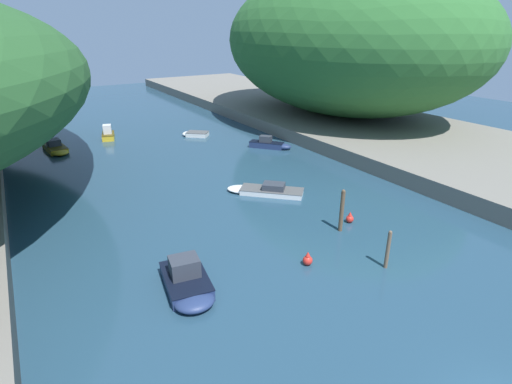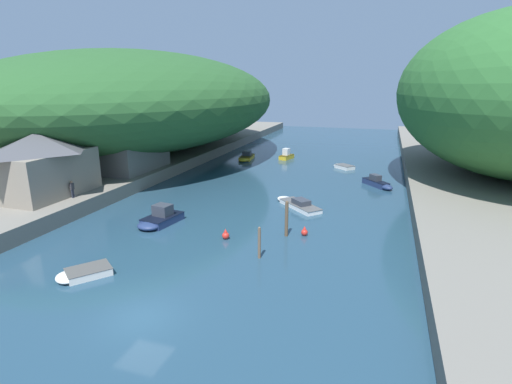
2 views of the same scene
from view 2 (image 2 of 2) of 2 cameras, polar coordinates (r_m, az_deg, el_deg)
name	(u,v)px [view 2 (image 2 of 2)]	position (r m, az deg, el deg)	size (l,w,h in m)	color
water_surface	(280,185)	(49.31, 3.48, 0.96)	(130.00, 130.00, 0.00)	#234256
left_bank	(104,166)	(60.73, -20.83, 3.48)	(22.00, 120.00, 1.49)	slate
hillside_left	(136,101)	(68.64, -16.83, 12.34)	(41.94, 58.71, 15.59)	#285628
waterfront_building	(40,163)	(44.49, -28.50, 3.65)	(7.18, 9.83, 6.19)	gray
boathouse_shed	(128,148)	(53.18, -17.77, 6.04)	(6.79, 10.14, 5.39)	slate
boat_open_rowboat	(82,273)	(29.10, -23.61, -10.61)	(3.53, 3.80, 0.51)	silver
boat_cabin_cruiser	(343,166)	(60.26, 12.29, 3.60)	(3.56, 3.42, 0.55)	white
boat_yellow_tender	(246,157)	(65.43, -1.42, 4.99)	(2.41, 5.47, 1.25)	gold
boat_near_quay	(378,183)	(50.67, 17.08, 1.20)	(4.02, 4.49, 1.39)	navy
boat_navy_launch	(159,219)	(36.86, -13.67, -3.76)	(2.85, 4.87, 1.70)	navy
boat_moored_right	(287,156)	(66.25, 4.51, 5.21)	(2.20, 3.84, 1.77)	gold
boat_small_dinghy	(297,204)	(41.14, 5.84, -1.66)	(5.84, 5.71, 0.96)	white
mooring_post_nearest	(259,242)	(28.99, 0.48, -7.22)	(0.22, 0.22, 2.42)	brown
mooring_post_second	(287,219)	(32.96, 4.39, -3.80)	(0.28, 0.28, 3.05)	brown
channel_buoy_near	(226,235)	(32.77, -4.36, -6.15)	(0.59, 0.59, 0.88)	red
channel_buoy_far	(304,232)	(33.62, 6.94, -5.67)	(0.55, 0.55, 0.83)	red
person_on_quay	(72,188)	(42.40, -24.78, 0.52)	(0.23, 0.39, 1.69)	#282D3D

